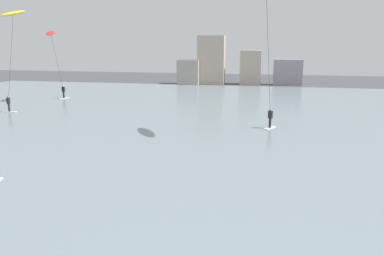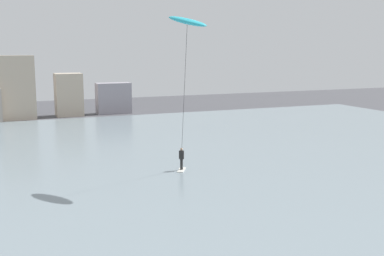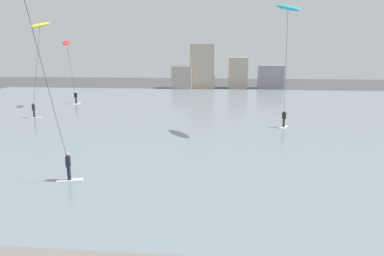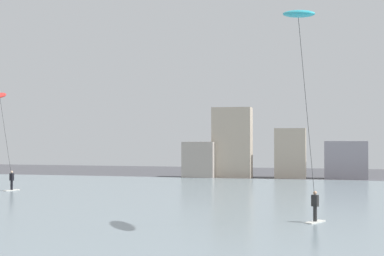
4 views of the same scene
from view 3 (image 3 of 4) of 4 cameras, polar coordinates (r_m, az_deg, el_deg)
water_bay at (r=37.07m, az=8.01°, el=1.41°), size 84.00×52.00×0.10m
far_shore_buildings at (r=64.90m, az=4.77°, el=9.04°), size 20.11×4.95×7.96m
kitesurfer_red at (r=46.35m, az=-19.50°, el=11.59°), size 1.59×4.43×8.24m
kitesurfer_cyan at (r=30.43m, az=15.26°, el=16.56°), size 2.39×5.30×10.87m
kitesurfer_pink at (r=18.25m, az=-25.49°, el=18.17°), size 3.16×3.79×10.91m
kitesurfer_yellow at (r=39.53m, az=-23.63°, el=13.15°), size 3.16×2.58×9.94m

